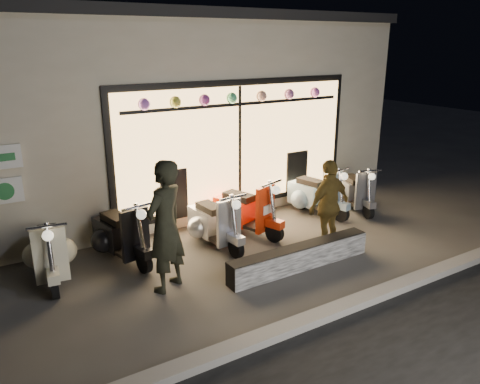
% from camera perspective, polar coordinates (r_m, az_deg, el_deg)
% --- Properties ---
extents(ground, '(40.00, 40.00, 0.00)m').
position_cam_1_polar(ground, '(8.18, 2.19, -8.13)').
color(ground, '#383533').
rests_on(ground, ground).
extents(kerb, '(40.00, 0.25, 0.12)m').
position_cam_1_polar(kerb, '(6.79, 11.83, -13.84)').
color(kerb, slate).
rests_on(kerb, ground).
extents(shop_building, '(10.20, 6.23, 4.20)m').
position_cam_1_polar(shop_building, '(11.92, -11.23, 10.39)').
color(shop_building, beige).
rests_on(shop_building, ground).
extents(graffiti_barrier, '(2.67, 0.28, 0.40)m').
position_cam_1_polar(graffiti_barrier, '(7.84, 7.31, -7.87)').
color(graffiti_barrier, black).
rests_on(graffiti_barrier, ground).
extents(scooter_silver, '(0.54, 1.48, 1.06)m').
position_cam_1_polar(scooter_silver, '(8.64, -3.45, -3.63)').
color(scooter_silver, black).
rests_on(scooter_silver, ground).
extents(scooter_red, '(0.83, 1.54, 1.11)m').
position_cam_1_polar(scooter_red, '(9.14, 0.13, -2.23)').
color(scooter_red, black).
rests_on(scooter_red, ground).
extents(scooter_black, '(0.68, 1.54, 1.09)m').
position_cam_1_polar(scooter_black, '(8.34, -14.58, -4.92)').
color(scooter_black, black).
rests_on(scooter_black, ground).
extents(scooter_cream, '(0.60, 1.51, 1.07)m').
position_cam_1_polar(scooter_cream, '(8.05, -22.17, -6.61)').
color(scooter_cream, black).
rests_on(scooter_cream, ground).
extents(scooter_blue, '(0.68, 1.49, 1.06)m').
position_cam_1_polar(scooter_blue, '(10.30, 8.78, -0.21)').
color(scooter_blue, black).
rests_on(scooter_blue, ground).
extents(scooter_grey, '(0.72, 1.40, 1.00)m').
position_cam_1_polar(scooter_grey, '(10.79, 13.63, 0.20)').
color(scooter_grey, black).
rests_on(scooter_grey, ground).
extents(man, '(0.87, 0.78, 2.01)m').
position_cam_1_polar(man, '(6.94, -9.10, -4.19)').
color(man, black).
rests_on(man, ground).
extents(woman, '(1.02, 0.54, 1.65)m').
position_cam_1_polar(woman, '(8.41, 10.78, -1.59)').
color(woman, brown).
rests_on(woman, ground).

